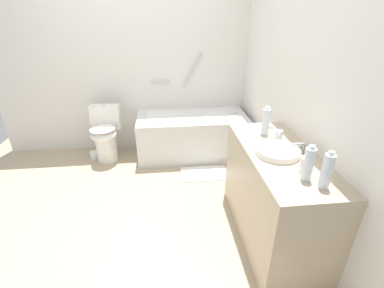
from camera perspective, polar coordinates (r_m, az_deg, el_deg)
name	(u,v)px	position (r m, az deg, el deg)	size (l,w,h in m)	color
ground_plane	(128,205)	(2.92, -13.53, -12.60)	(4.13, 4.13, 0.00)	tan
wall_back_tiled	(130,62)	(3.77, -13.14, 16.72)	(3.53, 0.10, 2.42)	silver
wall_right_mirror	(297,85)	(2.62, 21.49, 11.58)	(0.10, 3.19, 2.42)	silver
bathtub	(192,134)	(3.66, 0.06, 2.15)	(1.45, 0.68, 1.33)	silver
toilet	(105,135)	(3.69, -17.96, 1.88)	(0.39, 0.48, 0.73)	white
vanity_counter	(274,196)	(2.38, 17.03, -10.57)	(0.53, 1.23, 0.83)	tan
sink_basin	(277,151)	(2.12, 17.71, -1.50)	(0.33, 0.33, 0.05)	white
sink_faucet	(303,149)	(2.20, 22.47, -0.93)	(0.10, 0.15, 0.09)	#AEAEB3
water_bottle_0	(266,122)	(2.41, 15.44, 4.63)	(0.07, 0.07, 0.25)	silver
water_bottle_1	(327,171)	(1.80, 26.78, -5.15)	(0.06, 0.06, 0.25)	silver
water_bottle_2	(308,164)	(1.83, 23.53, -3.93)	(0.06, 0.06, 0.25)	silver
drinking_glass_0	(305,165)	(1.95, 23.01, -4.13)	(0.07, 0.07, 0.10)	white
drinking_glass_1	(279,136)	(2.31, 17.94, 1.56)	(0.06, 0.06, 0.10)	white
soap_dish	(267,126)	(2.60, 15.71, 3.64)	(0.09, 0.06, 0.02)	white
bath_mat	(204,174)	(3.33, 2.66, -6.30)	(0.57, 0.33, 0.01)	white
toilet_paper_roll	(94,155)	(3.88, -20.05, -2.23)	(0.11, 0.11, 0.10)	white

